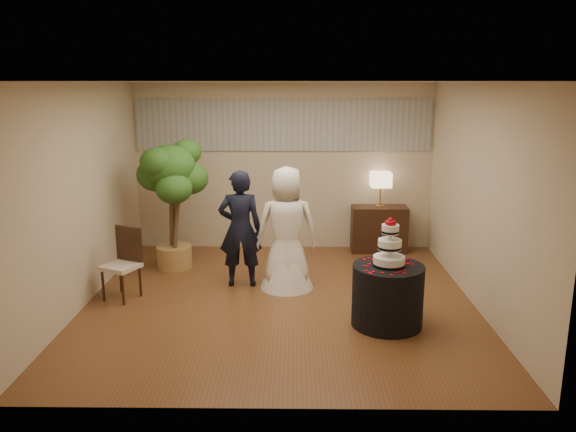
{
  "coord_description": "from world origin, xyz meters",
  "views": [
    {
      "loc": [
        0.19,
        -6.9,
        2.79
      ],
      "look_at": [
        0.1,
        0.4,
        1.05
      ],
      "focal_mm": 35.0,
      "sensor_mm": 36.0,
      "label": 1
    }
  ],
  "objects_px": {
    "ficus_tree": "(172,204)",
    "bride": "(287,228)",
    "console": "(379,229)",
    "side_chair": "(120,264)",
    "wedding_cake": "(390,242)",
    "groom": "(240,229)",
    "cake_table": "(387,295)",
    "table_lamp": "(380,190)"
  },
  "relations": [
    {
      "from": "groom",
      "to": "table_lamp",
      "type": "relative_size",
      "value": 2.83
    },
    {
      "from": "wedding_cake",
      "to": "ficus_tree",
      "type": "distance_m",
      "value": 3.6
    },
    {
      "from": "groom",
      "to": "ficus_tree",
      "type": "height_order",
      "value": "ficus_tree"
    },
    {
      "from": "groom",
      "to": "bride",
      "type": "bearing_deg",
      "value": 168.21
    },
    {
      "from": "wedding_cake",
      "to": "groom",
      "type": "bearing_deg",
      "value": 144.37
    },
    {
      "from": "console",
      "to": "wedding_cake",
      "type": "bearing_deg",
      "value": -95.84
    },
    {
      "from": "bride",
      "to": "groom",
      "type": "bearing_deg",
      "value": -12.98
    },
    {
      "from": "bride",
      "to": "side_chair",
      "type": "height_order",
      "value": "bride"
    },
    {
      "from": "wedding_cake",
      "to": "ficus_tree",
      "type": "bearing_deg",
      "value": 144.87
    },
    {
      "from": "wedding_cake",
      "to": "side_chair",
      "type": "xyz_separation_m",
      "value": [
        -3.37,
        0.78,
        -0.55
      ]
    },
    {
      "from": "table_lamp",
      "to": "side_chair",
      "type": "bearing_deg",
      "value": -149.23
    },
    {
      "from": "bride",
      "to": "wedding_cake",
      "type": "distance_m",
      "value": 1.73
    },
    {
      "from": "bride",
      "to": "side_chair",
      "type": "distance_m",
      "value": 2.25
    },
    {
      "from": "table_lamp",
      "to": "side_chair",
      "type": "distance_m",
      "value": 4.35
    },
    {
      "from": "table_lamp",
      "to": "console",
      "type": "bearing_deg",
      "value": 0.0
    },
    {
      "from": "bride",
      "to": "ficus_tree",
      "type": "height_order",
      "value": "ficus_tree"
    },
    {
      "from": "bride",
      "to": "wedding_cake",
      "type": "relative_size",
      "value": 2.98
    },
    {
      "from": "side_chair",
      "to": "wedding_cake",
      "type": "bearing_deg",
      "value": 11.63
    },
    {
      "from": "bride",
      "to": "table_lamp",
      "type": "distance_m",
      "value": 2.34
    },
    {
      "from": "groom",
      "to": "console",
      "type": "bearing_deg",
      "value": -146.38
    },
    {
      "from": "console",
      "to": "cake_table",
      "type": "bearing_deg",
      "value": -95.84
    },
    {
      "from": "console",
      "to": "side_chair",
      "type": "relative_size",
      "value": 0.98
    },
    {
      "from": "wedding_cake",
      "to": "table_lamp",
      "type": "height_order",
      "value": "table_lamp"
    },
    {
      "from": "groom",
      "to": "ficus_tree",
      "type": "relative_size",
      "value": 0.82
    },
    {
      "from": "ficus_tree",
      "to": "wedding_cake",
      "type": "bearing_deg",
      "value": -35.13
    },
    {
      "from": "wedding_cake",
      "to": "console",
      "type": "distance_m",
      "value": 3.07
    },
    {
      "from": "groom",
      "to": "wedding_cake",
      "type": "xyz_separation_m",
      "value": [
        1.84,
        -1.32,
        0.2
      ]
    },
    {
      "from": "wedding_cake",
      "to": "side_chair",
      "type": "relative_size",
      "value": 0.61
    },
    {
      "from": "ficus_tree",
      "to": "bride",
      "type": "bearing_deg",
      "value": -25.72
    },
    {
      "from": "groom",
      "to": "bride",
      "type": "relative_size",
      "value": 0.96
    },
    {
      "from": "bride",
      "to": "ficus_tree",
      "type": "distance_m",
      "value": 1.94
    },
    {
      "from": "console",
      "to": "ficus_tree",
      "type": "bearing_deg",
      "value": -163.88
    },
    {
      "from": "cake_table",
      "to": "table_lamp",
      "type": "height_order",
      "value": "table_lamp"
    },
    {
      "from": "bride",
      "to": "wedding_cake",
      "type": "height_order",
      "value": "bride"
    },
    {
      "from": "cake_table",
      "to": "side_chair",
      "type": "relative_size",
      "value": 0.88
    },
    {
      "from": "bride",
      "to": "side_chair",
      "type": "bearing_deg",
      "value": 6.65
    },
    {
      "from": "groom",
      "to": "side_chair",
      "type": "relative_size",
      "value": 1.74
    },
    {
      "from": "console",
      "to": "ficus_tree",
      "type": "distance_m",
      "value": 3.46
    },
    {
      "from": "groom",
      "to": "wedding_cake",
      "type": "bearing_deg",
      "value": 140.56
    },
    {
      "from": "bride",
      "to": "ficus_tree",
      "type": "xyz_separation_m",
      "value": [
        -1.75,
        0.84,
        0.15
      ]
    },
    {
      "from": "cake_table",
      "to": "ficus_tree",
      "type": "relative_size",
      "value": 0.41
    },
    {
      "from": "cake_table",
      "to": "table_lamp",
      "type": "distance_m",
      "value": 3.08
    }
  ]
}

